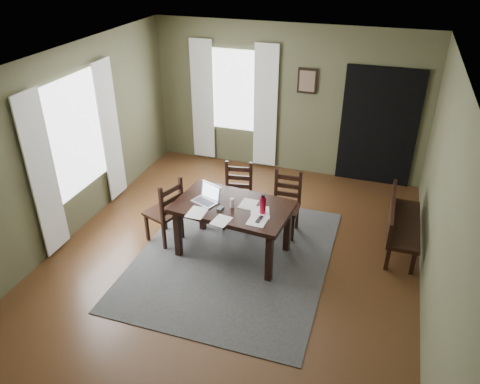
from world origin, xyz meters
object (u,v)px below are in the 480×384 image
(laptop, at_px, (208,197))
(chair_back_left, at_px, (237,196))
(bench, at_px, (399,220))
(dining_table, at_px, (233,211))
(chair_back_right, at_px, (285,204))
(chair_end, at_px, (166,212))
(water_bottle, at_px, (263,205))

(laptop, bearing_deg, chair_back_left, 99.34)
(bench, bearing_deg, dining_table, 111.79)
(chair_back_left, height_order, chair_back_right, chair_back_left)
(chair_end, relative_size, laptop, 2.44)
(chair_back_left, relative_size, laptop, 2.38)
(laptop, xyz_separation_m, water_bottle, (0.80, -0.07, 0.07))
(laptop, relative_size, water_bottle, 1.50)
(chair_back_right, relative_size, laptop, 2.32)
(dining_table, height_order, chair_back_left, chair_back_left)
(dining_table, distance_m, laptop, 0.40)
(water_bottle, bearing_deg, chair_back_left, 127.20)
(chair_back_right, bearing_deg, chair_end, -155.24)
(chair_back_right, height_order, water_bottle, water_bottle)
(chair_end, relative_size, chair_back_right, 1.05)
(chair_back_left, xyz_separation_m, water_bottle, (0.63, -0.83, 0.43))
(chair_back_left, bearing_deg, water_bottle, -62.67)
(chair_back_right, distance_m, water_bottle, 0.95)
(bench, bearing_deg, chair_end, 105.59)
(bench, bearing_deg, chair_back_left, 92.91)
(water_bottle, bearing_deg, chair_back_right, 81.56)
(laptop, height_order, water_bottle, water_bottle)
(chair_back_left, relative_size, chair_back_right, 1.03)
(bench, bearing_deg, laptop, 108.94)
(water_bottle, bearing_deg, dining_table, 170.96)
(dining_table, height_order, water_bottle, water_bottle)
(dining_table, xyz_separation_m, water_bottle, (0.44, -0.07, 0.22))
(dining_table, distance_m, chair_back_right, 0.97)
(chair_end, relative_size, water_bottle, 3.66)
(dining_table, distance_m, bench, 2.37)
(chair_back_right, relative_size, bench, 0.72)
(laptop, bearing_deg, dining_table, 22.71)
(chair_back_left, bearing_deg, laptop, -113.09)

